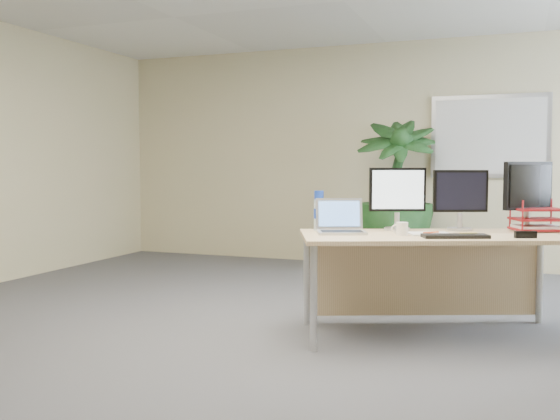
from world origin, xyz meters
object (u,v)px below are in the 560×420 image
at_px(floor_plant, 395,207).
at_px(monitor_left, 397,194).
at_px(monitor_right, 460,196).
at_px(desk, 433,254).
at_px(laptop, 340,224).

xyz_separation_m(floor_plant, monitor_left, (0.45, -2.37, 0.25)).
bearing_deg(monitor_left, monitor_right, 19.97).
height_order(floor_plant, monitor_left, floor_plant).
relative_size(desk, floor_plant, 1.37).
xyz_separation_m(desk, floor_plant, (-0.73, 2.46, 0.17)).
height_order(monitor_left, laptop, monitor_left).
height_order(desk, monitor_left, monitor_left).
relative_size(monitor_right, laptop, 1.05).
xyz_separation_m(monitor_left, monitor_right, (0.44, 0.16, -0.01)).
bearing_deg(desk, monitor_right, 55.62).
xyz_separation_m(floor_plant, laptop, (0.10, -2.70, 0.04)).
distance_m(monitor_left, monitor_right, 0.47).
xyz_separation_m(monitor_right, laptop, (-0.79, -0.48, -0.20)).
relative_size(monitor_left, laptop, 1.09).
height_order(desk, floor_plant, floor_plant).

